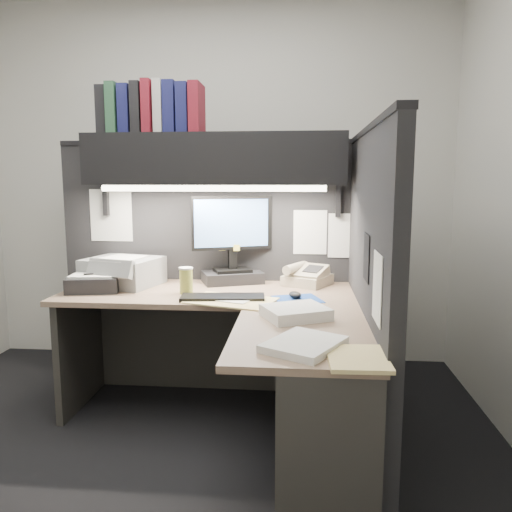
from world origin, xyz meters
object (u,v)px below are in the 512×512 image
at_px(telephone, 307,277).
at_px(notebook_stack, 95,283).
at_px(desk, 254,376).
at_px(coffee_cup, 186,281).
at_px(printer, 123,271).
at_px(overhead_shelf, 216,160).
at_px(keyboard, 223,297).
at_px(monitor, 232,249).

relative_size(telephone, notebook_stack, 0.87).
xyz_separation_m(desk, coffee_cup, (-0.44, 0.49, 0.36)).
xyz_separation_m(coffee_cup, printer, (-0.45, 0.21, 0.01)).
xyz_separation_m(overhead_shelf, coffee_cup, (-0.14, -0.26, -0.70)).
bearing_deg(coffee_cup, overhead_shelf, 62.49).
height_order(keyboard, notebook_stack, notebook_stack).
relative_size(overhead_shelf, keyboard, 3.40).
bearing_deg(telephone, coffee_cup, -128.42).
relative_size(monitor, printer, 1.31).
distance_m(monitor, notebook_stack, 0.86).
relative_size(monitor, keyboard, 1.21).
xyz_separation_m(overhead_shelf, notebook_stack, (-0.69, -0.24, -0.73)).
height_order(monitor, notebook_stack, monitor).
xyz_separation_m(overhead_shelf, keyboard, (0.10, -0.39, -0.76)).
distance_m(telephone, notebook_stack, 1.29).
xyz_separation_m(keyboard, coffee_cup, (-0.23, 0.13, 0.06)).
distance_m(telephone, printer, 1.15).
relative_size(desk, notebook_stack, 5.79).
distance_m(keyboard, coffee_cup, 0.27).
distance_m(telephone, coffee_cup, 0.76).
relative_size(monitor, coffee_cup, 3.88).
xyz_separation_m(overhead_shelf, printer, (-0.59, -0.06, -0.69)).
relative_size(telephone, coffee_cup, 1.80).
bearing_deg(monitor, notebook_stack, -179.89).
height_order(desk, keyboard, keyboard).
relative_size(overhead_shelf, printer, 3.69).
bearing_deg(telephone, notebook_stack, -139.65).
distance_m(coffee_cup, printer, 0.49).
distance_m(desk, keyboard, 0.51).
distance_m(printer, notebook_stack, 0.21).
xyz_separation_m(monitor, coffee_cup, (-0.22, -0.33, -0.15)).
relative_size(desk, telephone, 6.64).
relative_size(desk, coffee_cup, 11.96).
bearing_deg(telephone, printer, -147.25).
height_order(coffee_cup, printer, printer).
bearing_deg(desk, keyboard, 119.68).
height_order(desk, coffee_cup, coffee_cup).
height_order(printer, notebook_stack, printer).
relative_size(printer, notebook_stack, 1.43).
distance_m(overhead_shelf, telephone, 0.91).
height_order(monitor, coffee_cup, monitor).
bearing_deg(monitor, printer, 169.24).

